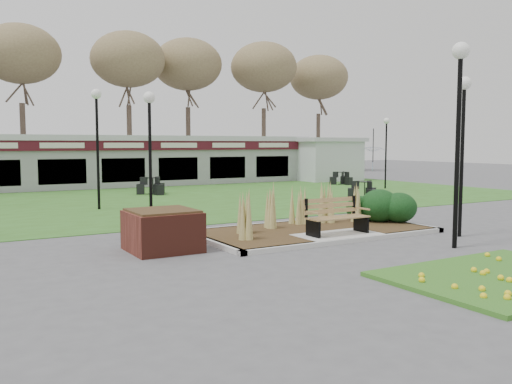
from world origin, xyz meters
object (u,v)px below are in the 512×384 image
bistro_set_d (342,180)px  patio_umbrella (373,158)px  brick_planter (162,230)px  lamp_post_far_right (386,137)px  lamp_post_near_right (463,121)px  bistro_set_b (153,189)px  lamp_post_mid_right (150,130)px  lamp_post_near_left (459,99)px  food_pavilion (116,161)px  bistro_set_c (365,193)px  park_bench (335,216)px  service_hut (326,159)px  lamp_post_far_left (97,122)px

bistro_set_d → patio_umbrella: size_ratio=0.57×
brick_planter → lamp_post_far_right: (16.53, 10.05, 2.31)m
lamp_post_near_right → bistro_set_b: lamp_post_near_right is taller
lamp_post_mid_right → lamp_post_far_right: 17.44m
lamp_post_near_left → food_pavilion: bearing=94.2°
lamp_post_near_right → bistro_set_c: lamp_post_near_right is taller
park_bench → bistro_set_c: 10.25m
park_bench → bistro_set_c: (7.37, 7.13, -0.31)m
brick_planter → service_hut: size_ratio=0.34×
patio_umbrella → bistro_set_b: bearing=-172.8°
park_bench → brick_planter: 4.47m
lamp_post_far_right → service_hut: bearing=78.8°
bistro_set_b → bistro_set_c: bistro_set_b is taller
lamp_post_mid_right → bistro_set_b: 11.49m
bistro_set_b → lamp_post_near_right: bearing=-79.4°
bistro_set_b → service_hut: bearing=15.6°
park_bench → lamp_post_far_left: 10.30m
lamp_post_near_right → patio_umbrella: bearing=53.3°
park_bench → bistro_set_d: bearing=50.0°
lamp_post_mid_right → bistro_set_b: (3.83, 10.53, -2.52)m
service_hut → lamp_post_far_left: bearing=-153.7°
lamp_post_far_right → lamp_post_far_left: lamp_post_far_left is taller
park_bench → lamp_post_far_right: bearing=41.7°
lamp_post_near_left → bistro_set_b: size_ratio=3.16×
lamp_post_near_left → bistro_set_b: bearing=95.2°
bistro_set_c → bistro_set_d: bistro_set_c is taller
lamp_post_near_right → lamp_post_mid_right: size_ratio=1.08×
lamp_post_far_right → patio_umbrella: (3.87, 5.20, -1.31)m
lamp_post_near_left → lamp_post_far_left: lamp_post_near_left is taller
park_bench → lamp_post_near_left: lamp_post_near_left is taller
brick_planter → lamp_post_near_left: (6.02, -3.15, 2.98)m
bistro_set_b → patio_umbrella: (15.87, 1.99, 1.19)m
food_pavilion → lamp_post_near_left: 22.27m
bistro_set_b → bistro_set_d: size_ratio=1.09×
service_hut → lamp_post_near_left: size_ratio=0.93×
lamp_post_near_left → service_hut: bearing=59.5°
bistro_set_c → patio_umbrella: bearing=45.8°
service_hut → bistro_set_b: service_hut is taller
food_pavilion → patio_umbrella: bearing=-13.1°
brick_planter → bistro_set_d: size_ratio=1.09×
brick_planter → bistro_set_b: 14.01m
bistro_set_b → bistro_set_c: (7.24, -6.88, -0.01)m
service_hut → park_bench: bearing=-127.3°
lamp_post_mid_right → service_hut: bearing=39.7°
park_bench → lamp_post_far_right: size_ratio=0.45×
bistro_set_c → patio_umbrella: size_ratio=0.58×
brick_planter → lamp_post_mid_right: lamp_post_mid_right is taller
lamp_post_far_right → bistro_set_c: size_ratio=2.70×
lamp_post_near_right → bistro_set_c: size_ratio=2.94×
bistro_set_c → bistro_set_b: bearing=136.4°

